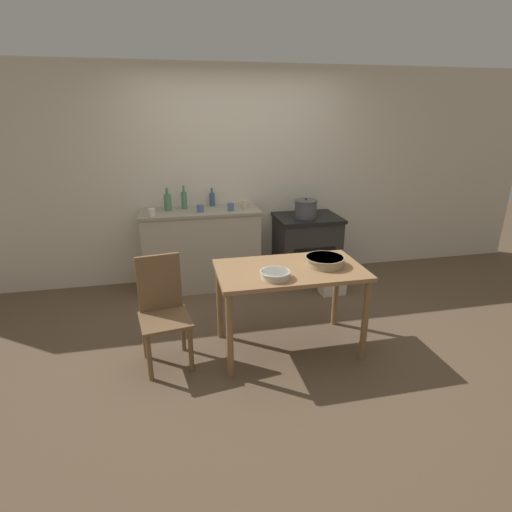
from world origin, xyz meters
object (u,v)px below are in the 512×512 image
(bottle_left, at_px, (212,199))
(cup_center_left, at_px, (152,212))
(bottle_mid_left, at_px, (184,200))
(mixing_bowl_small, at_px, (325,261))
(chair, at_px, (163,309))
(mixing_bowl_large, at_px, (275,274))
(cup_center, at_px, (200,208))
(flour_sack, at_px, (332,280))
(cup_center_right, at_px, (231,207))
(cup_mid_right, at_px, (245,204))
(bottle_far_left, at_px, (168,202))
(work_table, at_px, (290,280))
(stock_pot, at_px, (306,209))
(stove, at_px, (306,248))

(bottle_left, distance_m, cup_center_left, 0.79)
(bottle_mid_left, bearing_deg, mixing_bowl_small, -56.05)
(chair, distance_m, bottle_left, 1.88)
(mixing_bowl_large, height_order, bottle_mid_left, bottle_mid_left)
(bottle_left, relative_size, cup_center, 2.67)
(flour_sack, relative_size, cup_center, 4.14)
(mixing_bowl_small, xyz_separation_m, cup_center_right, (-0.59, 1.44, 0.18))
(flour_sack, xyz_separation_m, cup_mid_right, (-0.94, 0.53, 0.83))
(mixing_bowl_large, bearing_deg, bottle_far_left, 114.36)
(work_table, distance_m, bottle_far_left, 1.91)
(flour_sack, xyz_separation_m, mixing_bowl_small, (-0.53, -0.99, 0.65))
(flour_sack, distance_m, mixing_bowl_small, 1.30)
(bottle_mid_left, height_order, cup_center, bottle_mid_left)
(bottle_mid_left, relative_size, cup_center_right, 3.10)
(flour_sack, relative_size, bottle_mid_left, 1.23)
(stock_pot, relative_size, cup_center, 3.40)
(mixing_bowl_small, xyz_separation_m, cup_center, (-0.94, 1.45, 0.18))
(cup_center_left, xyz_separation_m, cup_center, (0.53, 0.10, -0.00))
(flour_sack, distance_m, stock_pot, 0.91)
(mixing_bowl_small, relative_size, bottle_mid_left, 1.24)
(stock_pot, distance_m, cup_center_left, 1.79)
(bottle_mid_left, relative_size, cup_center_left, 3.23)
(cup_center, bearing_deg, chair, -107.58)
(bottle_far_left, distance_m, cup_center, 0.39)
(cup_center_left, xyz_separation_m, cup_center_right, (0.88, 0.08, 0.00))
(mixing_bowl_small, relative_size, bottle_far_left, 1.29)
(flour_sack, bearing_deg, mixing_bowl_small, -118.05)
(cup_center, distance_m, cup_mid_right, 0.53)
(stove, height_order, work_table, stove)
(work_table, height_order, stock_pot, stock_pot)
(stock_pot, relative_size, bottle_far_left, 1.05)
(flour_sack, height_order, bottle_left, bottle_left)
(cup_center, bearing_deg, mixing_bowl_small, -57.14)
(stock_pot, xyz_separation_m, cup_center_right, (-0.91, 0.00, 0.07))
(bottle_far_left, height_order, cup_mid_right, bottle_far_left)
(mixing_bowl_small, bearing_deg, cup_mid_right, 105.12)
(stove, relative_size, cup_center_right, 9.26)
(work_table, bearing_deg, bottle_left, 105.00)
(chair, height_order, cup_center_right, cup_center_right)
(chair, bearing_deg, stock_pot, 30.69)
(mixing_bowl_small, bearing_deg, mixing_bowl_large, -159.37)
(chair, relative_size, mixing_bowl_small, 2.73)
(work_table, bearing_deg, stove, 65.76)
(work_table, xyz_separation_m, bottle_far_left, (-0.99, 1.60, 0.39))
(chair, bearing_deg, mixing_bowl_large, -22.46)
(stock_pot, distance_m, bottle_far_left, 1.62)
(bottle_mid_left, relative_size, cup_mid_right, 2.93)
(chair, xyz_separation_m, flour_sack, (1.92, 0.95, -0.32))
(stove, distance_m, mixing_bowl_small, 1.60)
(chair, height_order, bottle_mid_left, bottle_mid_left)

